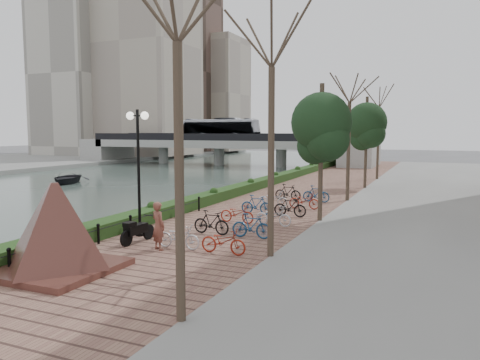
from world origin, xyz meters
The scene contains 14 objects.
ground centered at (0.00, 0.00, 0.00)m, with size 220.00×220.00×0.00m, color #59595B.
river_water centered at (-15.00, 25.00, 0.01)m, with size 30.00×130.00×0.02m, color #45574E.
promenade centered at (4.00, 17.50, 0.25)m, with size 8.00×75.00×0.50m, color brown.
hedge centered at (0.60, 20.00, 0.80)m, with size 1.10×56.00×0.60m, color #203D16.
chain_fence centered at (1.40, 2.00, 0.85)m, with size 0.10×14.10×0.70m.
granite_monument centered at (2.62, -2.30, 1.89)m, with size 4.13×4.13×2.74m.
lamppost centered at (2.03, 2.78, 4.18)m, with size 1.02×0.32×5.14m.
motorcycle centered at (2.68, 1.73, 1.00)m, with size 0.50×1.61×1.01m, color black, non-canonical shape.
pedestrian centered at (4.00, 1.17, 1.38)m, with size 0.64×0.42×1.76m, color brown.
bicycle_parking centered at (5.50, 7.89, 0.97)m, with size 2.40×14.69×1.00m.
street_trees centered at (8.00, 12.68, 3.69)m, with size 3.20×37.12×6.80m.
bridge centered at (-14.94, 45.00, 3.37)m, with size 36.00×10.77×6.50m.
boat centered at (-17.96, 19.56, 0.49)m, with size 3.21×4.49×0.93m, color black.
far_buildings centered at (-41.66, 65.91, 16.12)m, with size 35.00×38.00×38.00m.
Camera 1 is at (13.33, -12.87, 4.81)m, focal length 35.00 mm.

